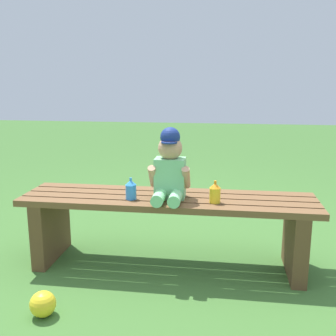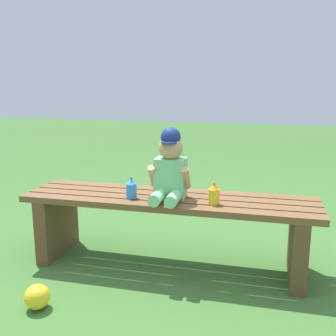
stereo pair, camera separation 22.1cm
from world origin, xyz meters
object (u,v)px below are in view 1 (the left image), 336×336
at_px(child_figure, 170,168).
at_px(toy_ball, 43,304).
at_px(sippy_cup_right, 215,192).
at_px(park_bench, 168,218).
at_px(sippy_cup_left, 131,189).

height_order(child_figure, toy_ball, child_figure).
bearing_deg(sippy_cup_right, child_figure, 170.37).
distance_m(park_bench, sippy_cup_left, 0.29).
bearing_deg(park_bench, sippy_cup_right, -16.58).
relative_size(child_figure, sippy_cup_left, 3.26).
xyz_separation_m(child_figure, sippy_cup_left, (-0.21, -0.04, -0.12)).
height_order(sippy_cup_right, toy_ball, sippy_cup_right).
relative_size(child_figure, toy_ball, 3.30).
bearing_deg(sippy_cup_right, sippy_cup_left, 180.00).
height_order(park_bench, toy_ball, park_bench).
bearing_deg(park_bench, sippy_cup_left, -157.85).
height_order(child_figure, sippy_cup_left, child_figure).
xyz_separation_m(park_bench, sippy_cup_left, (-0.20, -0.08, 0.19)).
height_order(child_figure, sippy_cup_right, child_figure).
distance_m(park_bench, toy_ball, 0.83).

